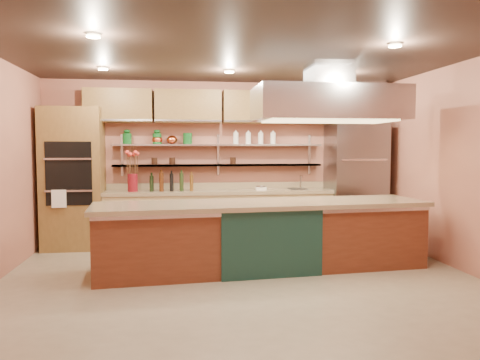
{
  "coord_description": "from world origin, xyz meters",
  "views": [
    {
      "loc": [
        -0.8,
        -5.72,
        1.66
      ],
      "look_at": [
        0.13,
        1.0,
        1.18
      ],
      "focal_mm": 35.0,
      "sensor_mm": 36.0,
      "label": 1
    }
  ],
  "objects": [
    {
      "name": "floor",
      "position": [
        0.0,
        0.0,
        -0.01
      ],
      "size": [
        6.0,
        5.0,
        0.02
      ],
      "primitive_type": "cube",
      "color": "gray",
      "rests_on": "ground"
    },
    {
      "name": "ceiling",
      "position": [
        0.0,
        0.0,
        2.8
      ],
      "size": [
        6.0,
        5.0,
        0.02
      ],
      "primitive_type": "cube",
      "color": "black",
      "rests_on": "wall_back"
    },
    {
      "name": "wall_back",
      "position": [
        0.0,
        2.5,
        1.4
      ],
      "size": [
        6.0,
        0.04,
        2.8
      ],
      "primitive_type": "cube",
      "color": "#AC6751",
      "rests_on": "floor"
    },
    {
      "name": "wall_front",
      "position": [
        0.0,
        -2.5,
        1.4
      ],
      "size": [
        6.0,
        0.04,
        2.8
      ],
      "primitive_type": "cube",
      "color": "#AC6751",
      "rests_on": "floor"
    },
    {
      "name": "wall_right",
      "position": [
        3.0,
        0.0,
        1.4
      ],
      "size": [
        0.04,
        5.0,
        2.8
      ],
      "primitive_type": "cube",
      "color": "#AC6751",
      "rests_on": "floor"
    },
    {
      "name": "oven_stack",
      "position": [
        -2.45,
        2.18,
        1.15
      ],
      "size": [
        0.95,
        0.64,
        2.3
      ],
      "primitive_type": "cube",
      "color": "brown",
      "rests_on": "floor"
    },
    {
      "name": "refrigerator",
      "position": [
        2.35,
        2.14,
        1.05
      ],
      "size": [
        0.95,
        0.72,
        2.1
      ],
      "primitive_type": "cube",
      "color": "slate",
      "rests_on": "floor"
    },
    {
      "name": "back_counter",
      "position": [
        -0.05,
        2.2,
        0.47
      ],
      "size": [
        3.84,
        0.64,
        0.93
      ],
      "primitive_type": "cube",
      "color": "tan",
      "rests_on": "floor"
    },
    {
      "name": "wall_shelf_lower",
      "position": [
        -0.05,
        2.37,
        1.35
      ],
      "size": [
        3.6,
        0.26,
        0.03
      ],
      "primitive_type": "cube",
      "color": "#B8BABF",
      "rests_on": "wall_back"
    },
    {
      "name": "wall_shelf_upper",
      "position": [
        -0.05,
        2.37,
        1.7
      ],
      "size": [
        3.6,
        0.26,
        0.03
      ],
      "primitive_type": "cube",
      "color": "#B8BABF",
      "rests_on": "wall_back"
    },
    {
      "name": "upper_cabinets",
      "position": [
        0.0,
        2.32,
        2.35
      ],
      "size": [
        4.6,
        0.36,
        0.55
      ],
      "primitive_type": "cube",
      "color": "brown",
      "rests_on": "wall_back"
    },
    {
      "name": "range_hood",
      "position": [
        1.27,
        0.47,
        2.25
      ],
      "size": [
        2.0,
        1.0,
        0.45
      ],
      "primitive_type": "cube",
      "color": "#B8BABF",
      "rests_on": "ceiling"
    },
    {
      "name": "ceiling_downlights",
      "position": [
        0.0,
        0.2,
        2.77
      ],
      "size": [
        4.0,
        2.8,
        0.02
      ],
      "primitive_type": "cube",
      "color": "#FFE5A5",
      "rests_on": "ceiling"
    },
    {
      "name": "island",
      "position": [
        0.37,
        0.47,
        0.46
      ],
      "size": [
        4.47,
        1.31,
        0.92
      ],
      "primitive_type": "cube",
      "rotation": [
        0.0,
        0.0,
        0.08
      ],
      "color": "brown",
      "rests_on": "floor"
    },
    {
      "name": "flower_vase",
      "position": [
        -1.5,
        2.15,
        1.08
      ],
      "size": [
        0.18,
        0.18,
        0.29
      ],
      "primitive_type": "cylinder",
      "rotation": [
        0.0,
        0.0,
        0.11
      ],
      "color": "maroon",
      "rests_on": "back_counter"
    },
    {
      "name": "oil_bottle_cluster",
      "position": [
        -0.86,
        2.15,
        1.06
      ],
      "size": [
        0.81,
        0.49,
        0.25
      ],
      "primitive_type": "cube",
      "rotation": [
        0.0,
        0.0,
        -0.37
      ],
      "color": "black",
      "rests_on": "back_counter"
    },
    {
      "name": "kitchen_scale",
      "position": [
        0.66,
        2.15,
        0.98
      ],
      "size": [
        0.2,
        0.18,
        0.1
      ],
      "primitive_type": "cube",
      "rotation": [
        0.0,
        0.0,
        0.31
      ],
      "color": "white",
      "rests_on": "back_counter"
    },
    {
      "name": "bar_faucet",
      "position": [
        1.38,
        2.25,
        1.05
      ],
      "size": [
        0.04,
        0.04,
        0.23
      ],
      "primitive_type": "cylinder",
      "rotation": [
        0.0,
        0.0,
        -0.2
      ],
      "color": "silver",
      "rests_on": "back_counter"
    },
    {
      "name": "copper_kettle",
      "position": [
        -0.85,
        2.37,
        1.79
      ],
      "size": [
        0.24,
        0.24,
        0.15
      ],
      "primitive_type": "ellipsoid",
      "rotation": [
        0.0,
        0.0,
        -0.42
      ],
      "color": "#D75A31",
      "rests_on": "wall_shelf_upper"
    },
    {
      "name": "green_canister",
      "position": [
        -0.59,
        2.37,
        1.81
      ],
      "size": [
        0.19,
        0.19,
        0.19
      ],
      "primitive_type": "cylinder",
      "rotation": [
        0.0,
        0.0,
        -0.28
      ],
      "color": "#104E1B",
      "rests_on": "wall_shelf_upper"
    }
  ]
}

